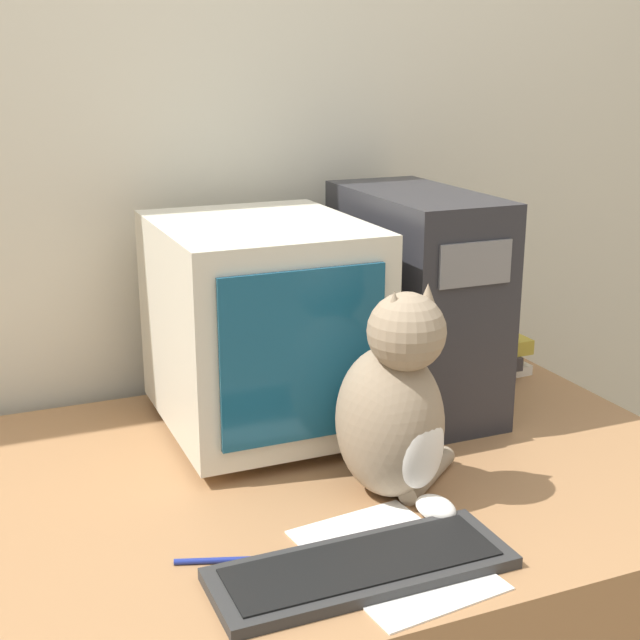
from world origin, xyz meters
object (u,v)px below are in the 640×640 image
object	(u,v)px
crt_monitor	(261,325)
keyboard	(362,568)
pen	(227,560)
book_stack	(482,352)
cat	(396,409)
computer_tower	(414,300)

from	to	relation	value
crt_monitor	keyboard	size ratio (longest dim) A/B	1.02
crt_monitor	pen	world-z (taller)	crt_monitor
keyboard	pen	size ratio (longest dim) A/B	2.99
book_stack	pen	world-z (taller)	book_stack
book_stack	crt_monitor	bearing A→B (deg)	-168.22
keyboard	pen	bearing A→B (deg)	148.75
crt_monitor	cat	bearing A→B (deg)	-72.99
cat	keyboard	bearing A→B (deg)	-144.11
cat	book_stack	size ratio (longest dim) A/B	1.70
keyboard	cat	distance (m)	0.29
computer_tower	keyboard	distance (m)	0.71
crt_monitor	book_stack	xyz separation A→B (m)	(0.59, 0.12, -0.17)
computer_tower	book_stack	world-z (taller)	computer_tower
keyboard	book_stack	distance (m)	0.93
crt_monitor	computer_tower	world-z (taller)	computer_tower
crt_monitor	pen	bearing A→B (deg)	-115.62
keyboard	pen	world-z (taller)	keyboard
computer_tower	keyboard	bearing A→B (deg)	-124.58
book_stack	computer_tower	bearing A→B (deg)	-154.95
cat	computer_tower	bearing A→B (deg)	41.24
computer_tower	pen	distance (m)	0.75
keyboard	book_stack	xyz separation A→B (m)	(0.64, 0.68, 0.03)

